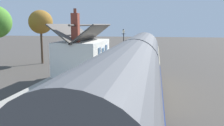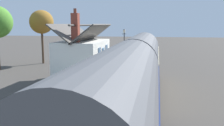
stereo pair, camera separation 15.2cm
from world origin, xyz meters
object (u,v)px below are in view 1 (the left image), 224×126
planter_corner_building (71,108)px  station_building (83,54)px  bench_near_building (116,53)px  lamp_post_platform (124,38)px  station_sign_board (80,83)px  train (135,76)px  bench_platform_end (41,108)px  planter_edge_far (104,58)px  tree_distant (41,22)px

planter_corner_building → station_building: bearing=13.7°
bench_near_building → lamp_post_platform: size_ratio=0.39×
bench_near_building → station_sign_board: bearing=-176.2°
train → bench_platform_end: train is taller
lamp_post_platform → bench_platform_end: bearing=176.6°
station_building → planter_edge_far: 6.94m
train → planter_corner_building: train is taller
planter_edge_far → lamp_post_platform: bearing=-55.0°
bench_platform_end → lamp_post_platform: (19.27, -1.14, 2.04)m
bench_near_building → station_sign_board: (-19.28, -1.28, 0.71)m
station_sign_board → bench_platform_end: bearing=150.2°
lamp_post_platform → tree_distant: tree_distant is taller
bench_platform_end → planter_edge_far: size_ratio=1.73×
bench_platform_end → station_building: bearing=7.1°
bench_platform_end → tree_distant: tree_distant is taller
bench_near_building → planter_edge_far: bench_near_building is taller
bench_near_building → lamp_post_platform: lamp_post_platform is taller
train → bench_near_building: train is taller
station_sign_board → train: bearing=-60.8°
train → bench_near_building: bearing=12.5°
bench_platform_end → planter_corner_building: (0.81, -1.11, -0.20)m
planter_edge_far → lamp_post_platform: (1.49, -2.12, 2.25)m
train → lamp_post_platform: (15.71, 2.71, 1.22)m
lamp_post_platform → station_sign_board: 17.25m
planter_edge_far → tree_distant: size_ratio=0.12×
station_sign_board → tree_distant: (17.59, 10.80, 3.22)m
station_building → tree_distant: 12.33m
planter_corner_building → planter_edge_far: size_ratio=1.02×
planter_corner_building → planter_edge_far: planter_corner_building is taller
train → planter_edge_far: size_ratio=25.76×
train → lamp_post_platform: lamp_post_platform is taller
bench_near_building → tree_distant: 10.43m
train → station_building: (7.40, 5.22, 0.20)m
planter_edge_far → station_building: bearing=176.7°
station_building → bench_near_building: station_building is taller
planter_corner_building → planter_edge_far: 17.10m
station_building → bench_platform_end: station_building is taller
station_building → lamp_post_platform: station_building is taller
bench_platform_end → train: bearing=-47.3°
station_building → planter_corner_building: bearing=-166.3°
bench_platform_end → bench_near_building: bearing=0.3°
planter_corner_building → tree_distant: bearing=29.6°
train → bench_near_building: size_ratio=14.85×
bench_near_building → planter_corner_building: bench_near_building is taller
station_building → bench_platform_end: bearing=-172.9°
planter_edge_far → tree_distant: (1.88, 8.63, 4.14)m
lamp_post_platform → tree_distant: size_ratio=0.52×
station_building → bench_platform_end: (-10.96, -1.37, -1.02)m
train → station_sign_board: bearing=119.2°
bench_near_building → station_sign_board: size_ratio=0.90×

